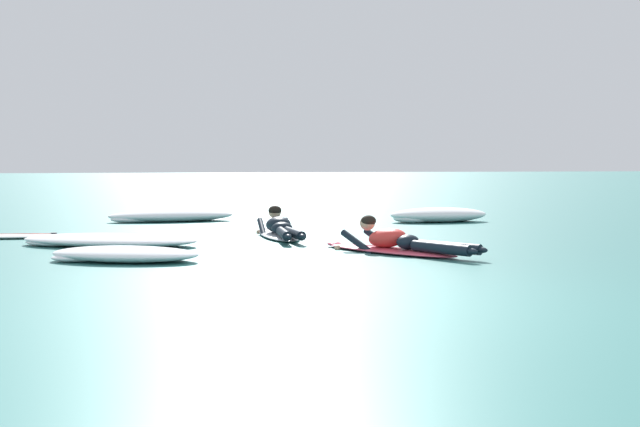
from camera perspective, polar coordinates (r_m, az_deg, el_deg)
The scene contains 8 objects.
ground_plane at distance 17.84m, azimuth -5.80°, elevation -0.47°, with size 120.00×120.00×0.00m, color #387A75.
surfer_near at distance 11.66m, azimuth 5.06°, elevation -1.99°, with size 1.81×2.45×0.54m.
surfer_far at distance 13.92m, azimuth -2.64°, elevation -1.06°, with size 0.61×2.67×0.53m.
drifting_surfboard at distance 14.71m, azimuth -19.99°, elevation -1.41°, with size 1.95×0.72×0.16m.
whitewater_front at distance 17.73m, azimuth -9.75°, elevation -0.16°, with size 2.57×1.05×0.24m.
whitewater_mid_left at distance 11.00m, azimuth -12.68°, elevation -2.64°, with size 2.06×1.44×0.19m.
whitewater_mid_right at distance 12.98m, azimuth -13.64°, elevation -1.72°, with size 2.88×2.01×0.18m.
whitewater_back at distance 17.51m, azimuth 7.81°, elevation -0.11°, with size 2.05×0.99×0.30m.
Camera 1 is at (-1.49, -7.73, 1.28)m, focal length 48.62 mm.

